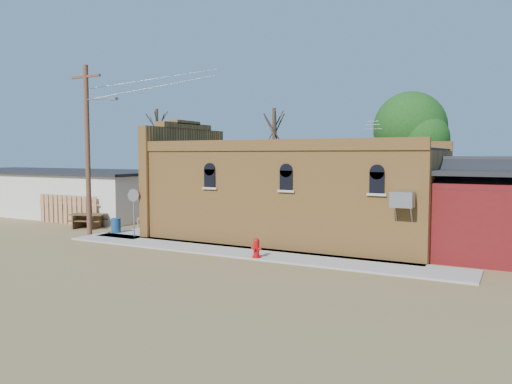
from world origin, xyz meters
The scene contains 15 objects.
ground centered at (0.00, 0.00, 0.00)m, with size 120.00×120.00×0.00m, color olive.
sidewalk_south centered at (1.50, 0.90, 0.04)m, with size 19.00×2.20×0.08m, color #9E9991.
sidewalk_west centered at (-6.30, 6.00, 0.04)m, with size 2.60×10.00×0.08m, color #9E9991.
brick_bar centered at (1.64, 5.49, 2.34)m, with size 16.40×7.97×6.30m.
red_shed centered at (11.50, 5.50, 2.27)m, with size 5.40×6.40×4.30m.
storage_building centered at (-19.00, 8.00, 1.60)m, with size 20.40×8.40×3.17m.
wood_fence centered at (-12.80, 3.80, 0.90)m, with size 5.20×0.10×1.80m, color #A76C4B, non-canonical shape.
utility_pole centered at (-8.14, 1.20, 4.77)m, with size 3.12×0.26×9.00m.
tree_bare_near centered at (-3.00, 13.00, 5.96)m, with size 2.80×2.80×7.65m.
tree_bare_far centered at (-14.00, 14.00, 6.36)m, with size 2.80×2.80×8.16m.
tree_leafy centered at (6.00, 13.50, 5.93)m, with size 4.40×4.40×8.15m.
fire_hydrant centered at (2.56, 0.00, 0.48)m, with size 0.45×0.41×0.82m.
stop_sign centered at (-5.47, 1.64, 2.00)m, with size 0.67×0.18×2.50m.
trash_barrel centered at (-7.30, 2.24, 0.47)m, with size 0.51×0.51×0.79m, color navy.
picnic_table centered at (-10.40, 3.20, 0.55)m, with size 2.39×2.07×0.84m.
Camera 1 is at (12.12, -17.92, 4.32)m, focal length 35.00 mm.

